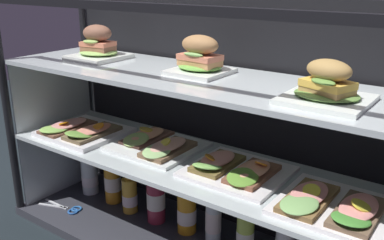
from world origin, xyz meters
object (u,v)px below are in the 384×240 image
at_px(open_sandwich_tray_mid_right, 157,144).
at_px(juice_bottle_back_right, 245,233).
at_px(open_sandwich_tray_center, 81,131).
at_px(kitchen_scissors, 69,209).
at_px(juice_bottle_front_fourth, 156,200).
at_px(open_sandwich_tray_mid_left, 333,206).
at_px(plated_roll_sandwich_near_left_corner, 200,59).
at_px(juice_bottle_front_middle, 130,194).
at_px(juice_bottle_back_center, 213,217).
at_px(open_sandwich_tray_far_right, 234,169).
at_px(plated_roll_sandwich_center, 98,47).
at_px(juice_bottle_back_left, 90,175).
at_px(juice_bottle_tucked_behind, 187,212).
at_px(juice_bottle_front_left_end, 113,182).
at_px(plated_roll_sandwich_far_right, 327,87).

distance_m(open_sandwich_tray_mid_right, juice_bottle_back_right, 0.44).
xyz_separation_m(open_sandwich_tray_center, juice_bottle_back_right, (0.69, 0.09, -0.25)).
xyz_separation_m(juice_bottle_back_right, kitchen_scissors, (-0.74, -0.14, -0.09)).
height_order(juice_bottle_front_fourth, juice_bottle_back_right, juice_bottle_back_right).
relative_size(open_sandwich_tray_center, juice_bottle_front_fourth, 1.40).
bearing_deg(open_sandwich_tray_mid_left, open_sandwich_tray_mid_right, 174.48).
bearing_deg(juice_bottle_back_right, open_sandwich_tray_mid_left, -16.35).
bearing_deg(plated_roll_sandwich_near_left_corner, juice_bottle_front_middle, 179.65).
xyz_separation_m(open_sandwich_tray_center, juice_bottle_back_center, (0.55, 0.11, -0.24)).
bearing_deg(kitchen_scissors, open_sandwich_tray_far_right, 7.79).
height_order(open_sandwich_tray_far_right, kitchen_scissors, open_sandwich_tray_far_right).
relative_size(plated_roll_sandwich_center, kitchen_scissors, 0.95).
bearing_deg(juice_bottle_back_left, juice_bottle_back_right, -0.98).
xyz_separation_m(open_sandwich_tray_mid_right, juice_bottle_tucked_behind, (0.10, 0.04, -0.26)).
height_order(open_sandwich_tray_far_right, juice_bottle_back_center, open_sandwich_tray_far_right).
bearing_deg(juice_bottle_front_fourth, juice_bottle_front_left_end, 177.04).
bearing_deg(juice_bottle_front_middle, juice_bottle_back_right, 0.40).
height_order(open_sandwich_tray_mid_right, juice_bottle_front_middle, open_sandwich_tray_mid_right).
bearing_deg(plated_roll_sandwich_far_right, juice_bottle_front_fourth, 171.95).
xyz_separation_m(juice_bottle_front_left_end, juice_bottle_back_right, (0.64, -0.02, 0.00)).
bearing_deg(juice_bottle_front_fourth, juice_bottle_back_left, 178.53).
height_order(juice_bottle_back_left, juice_bottle_front_middle, juice_bottle_back_left).
distance_m(open_sandwich_tray_mid_left, juice_bottle_back_center, 0.51).
height_order(plated_roll_sandwich_near_left_corner, juice_bottle_back_center, plated_roll_sandwich_near_left_corner).
bearing_deg(open_sandwich_tray_mid_left, kitchen_scissors, -177.03).
relative_size(juice_bottle_front_fourth, juice_bottle_tucked_behind, 1.04).
height_order(plated_roll_sandwich_near_left_corner, open_sandwich_tray_mid_left, plated_roll_sandwich_near_left_corner).
bearing_deg(juice_bottle_front_left_end, juice_bottle_back_right, -1.45).
bearing_deg(juice_bottle_back_left, open_sandwich_tray_mid_right, -5.13).
bearing_deg(open_sandwich_tray_mid_left, juice_bottle_front_fourth, 172.47).
relative_size(plated_roll_sandwich_center, juice_bottle_back_left, 0.88).
distance_m(plated_roll_sandwich_near_left_corner, juice_bottle_back_left, 0.84).
height_order(plated_roll_sandwich_far_right, juice_bottle_front_middle, plated_roll_sandwich_far_right).
bearing_deg(juice_bottle_back_center, juice_bottle_front_middle, -177.17).
bearing_deg(plated_roll_sandwich_near_left_corner, juice_bottle_front_left_end, 177.23).
relative_size(juice_bottle_front_middle, kitchen_scissors, 0.97).
height_order(open_sandwich_tray_center, juice_bottle_front_left_end, open_sandwich_tray_center).
bearing_deg(open_sandwich_tray_mid_right, juice_bottle_back_left, 174.87).
bearing_deg(juice_bottle_back_right, juice_bottle_front_left_end, 178.55).
relative_size(open_sandwich_tray_mid_right, juice_bottle_front_middle, 1.55).
xyz_separation_m(plated_roll_sandwich_center, open_sandwich_tray_mid_left, (0.94, -0.07, -0.32)).
relative_size(plated_roll_sandwich_center, plated_roll_sandwich_far_right, 0.92).
distance_m(open_sandwich_tray_center, open_sandwich_tray_far_right, 0.67).
xyz_separation_m(juice_bottle_front_middle, juice_bottle_back_right, (0.53, 0.00, 0.02)).
relative_size(open_sandwich_tray_mid_right, open_sandwich_tray_mid_left, 1.00).
height_order(plated_roll_sandwich_near_left_corner, plated_roll_sandwich_far_right, plated_roll_sandwich_near_left_corner).
xyz_separation_m(juice_bottle_front_left_end, juice_bottle_back_center, (0.51, -0.00, 0.01)).
xyz_separation_m(juice_bottle_back_left, juice_bottle_tucked_behind, (0.53, 0.00, -0.00)).
xyz_separation_m(open_sandwich_tray_center, open_sandwich_tray_mid_left, (0.99, 0.00, -0.00)).
relative_size(plated_roll_sandwich_center, juice_bottle_front_middle, 0.98).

